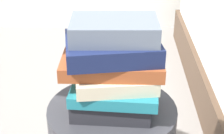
# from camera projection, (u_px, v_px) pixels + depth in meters

# --- Properties ---
(book_charcoal) EXTENTS (0.24, 0.19, 0.06)m
(book_charcoal) POSITION_uv_depth(u_px,v_px,m) (113.00, 101.00, 1.04)
(book_charcoal) COLOR #28282D
(book_charcoal) RESTS_ON side_table
(book_teal) EXTENTS (0.26, 0.22, 0.03)m
(book_teal) POSITION_uv_depth(u_px,v_px,m) (115.00, 88.00, 1.02)
(book_teal) COLOR #1E727F
(book_teal) RESTS_ON book_charcoal
(book_cream) EXTENTS (0.24, 0.19, 0.04)m
(book_cream) POSITION_uv_depth(u_px,v_px,m) (115.00, 78.00, 1.00)
(book_cream) COLOR beige
(book_cream) RESTS_ON book_teal
(book_rust) EXTENTS (0.29, 0.16, 0.04)m
(book_rust) POSITION_uv_depth(u_px,v_px,m) (113.00, 65.00, 0.98)
(book_rust) COLOR #994723
(book_rust) RESTS_ON book_cream
(book_navy) EXTENTS (0.28, 0.22, 0.05)m
(book_navy) POSITION_uv_depth(u_px,v_px,m) (114.00, 48.00, 0.98)
(book_navy) COLOR #19234C
(book_navy) RESTS_ON book_rust
(book_slate) EXTENTS (0.24, 0.15, 0.06)m
(book_slate) POSITION_uv_depth(u_px,v_px,m) (114.00, 30.00, 0.95)
(book_slate) COLOR slate
(book_slate) RESTS_ON book_navy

